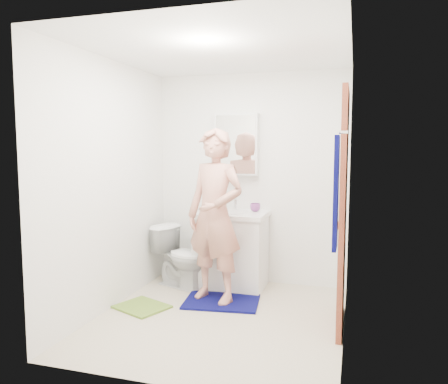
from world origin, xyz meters
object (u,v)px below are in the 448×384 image
(medicine_cabinet, at_px, (237,144))
(toothbrush_cup, at_px, (255,207))
(vanity_cabinet, at_px, (231,252))
(soap_dispenser, at_px, (207,204))
(towel, at_px, (336,193))
(man, at_px, (215,215))
(toilet, at_px, (182,257))

(medicine_cabinet, bearing_deg, toothbrush_cup, -23.04)
(toothbrush_cup, bearing_deg, medicine_cabinet, 156.96)
(vanity_cabinet, bearing_deg, soap_dispenser, -164.21)
(towel, xyz_separation_m, man, (-1.20, 0.97, -0.36))
(man, bearing_deg, toothbrush_cup, 84.28)
(medicine_cabinet, relative_size, soap_dispenser, 3.92)
(vanity_cabinet, xyz_separation_m, toothbrush_cup, (0.24, 0.12, 0.50))
(toothbrush_cup, distance_m, man, 0.69)
(toilet, bearing_deg, toothbrush_cup, -51.09)
(vanity_cabinet, xyz_separation_m, soap_dispenser, (-0.26, -0.07, 0.54))
(toilet, bearing_deg, vanity_cabinet, -54.55)
(towel, bearing_deg, soap_dispenser, 135.58)
(vanity_cabinet, xyz_separation_m, toilet, (-0.53, -0.15, -0.06))
(man, bearing_deg, medicine_cabinet, 105.41)
(toothbrush_cup, relative_size, man, 0.07)
(toilet, bearing_deg, towel, -108.44)
(towel, bearing_deg, toilet, 142.00)
(toilet, distance_m, man, 0.83)
(medicine_cabinet, bearing_deg, towel, -55.39)
(soap_dispenser, bearing_deg, toilet, -164.02)
(towel, height_order, soap_dispenser, towel)
(towel, relative_size, toothbrush_cup, 6.89)
(medicine_cabinet, distance_m, man, 1.02)
(soap_dispenser, height_order, toothbrush_cup, soap_dispenser)
(toothbrush_cup, xyz_separation_m, man, (-0.27, -0.63, -0.01))
(soap_dispenser, distance_m, man, 0.50)
(toothbrush_cup, bearing_deg, soap_dispenser, -158.92)
(soap_dispenser, bearing_deg, vanity_cabinet, 15.79)
(towel, xyz_separation_m, toothbrush_cup, (-0.94, 1.61, -0.35))
(toilet, distance_m, toothbrush_cup, 0.99)
(soap_dispenser, distance_m, toothbrush_cup, 0.54)
(toilet, relative_size, toothbrush_cup, 5.87)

